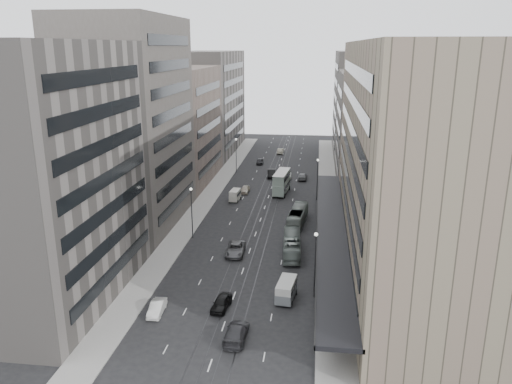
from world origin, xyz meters
The scene contains 30 objects.
ground centered at (0.00, 0.00, 0.00)m, with size 220.00×220.00×0.00m, color black.
sidewalk_right centered at (12.00, 37.50, 0.07)m, with size 4.00×125.00×0.15m, color gray.
sidewalk_left centered at (-12.00, 37.50, 0.07)m, with size 4.00×125.00×0.15m, color gray.
department_store centered at (21.45, 8.00, 14.95)m, with size 19.20×60.00×30.00m.
building_right_mid centered at (21.50, 52.00, 12.00)m, with size 15.00×28.00×24.00m, color #4C4641.
building_right_far centered at (21.50, 82.00, 14.00)m, with size 15.00×32.00×28.00m, color slate.
building_left_a centered at (-21.50, -8.00, 15.00)m, with size 15.00×28.00×30.00m, color slate.
building_left_b centered at (-21.50, 19.00, 17.00)m, with size 15.00×26.00×34.00m, color #4C4641.
building_left_c centered at (-21.50, 46.00, 12.50)m, with size 15.00×28.00×25.00m, color #6D5E55.
building_left_d centered at (-21.50, 79.00, 14.00)m, with size 15.00×38.00×28.00m, color slate.
lamp_right_near centered at (9.70, -5.00, 5.20)m, with size 0.44×0.44×8.32m.
lamp_right_far centered at (9.70, 35.00, 5.20)m, with size 0.44×0.44×8.32m.
lamp_left_near centered at (-9.70, 12.00, 5.20)m, with size 0.44×0.44×8.32m.
lamp_left_far centered at (-9.70, 55.00, 5.20)m, with size 0.44×0.44×8.32m.
bus_near centered at (6.30, 7.71, 1.44)m, with size 2.42×10.34×2.88m, color slate.
bus_far centered at (6.55, 20.79, 1.40)m, with size 2.36×10.09×2.81m, color gray.
double_decker centered at (2.43, 38.67, 2.49)m, with size 3.29×8.63×4.61m.
vw_microbus centered at (6.39, -6.18, 1.37)m, with size 2.53×4.75×2.46m.
panel_van centered at (-6.23, 32.33, 1.24)m, with size 2.02×3.71×2.26m.
sedan_0 centered at (-0.96, -9.24, 0.73)m, with size 1.73×4.30×1.47m, color black.
sedan_1 centered at (-8.04, -11.22, 0.68)m, with size 1.45×4.15×1.37m, color silver.
sedan_2 centered at (-1.92, 6.58, 0.79)m, with size 2.61×5.65×1.57m, color #555557.
sedan_3 centered at (1.77, -15.30, 0.78)m, with size 2.19×5.39×1.57m, color #28282A.
sedan_4 centered at (-5.11, 38.22, 0.72)m, with size 1.70×4.23×1.44m, color #B5AA96.
sedan_5 centered at (-0.93, 51.87, 0.86)m, with size 1.82×5.22×1.72m, color black.
sedan_6 centered at (2.64, 51.70, 0.68)m, with size 2.25×4.88×1.36m, color white.
sedan_7 centered at (6.35, 50.44, 0.71)m, with size 1.99×4.90×1.42m, color #58595B.
sedan_8 centered at (-5.13, 64.79, 0.71)m, with size 1.67×4.15×1.41m, color #232325.
sedan_9 centered at (-0.80, 78.48, 0.76)m, with size 1.61×4.60×1.52m, color #A29B87.
pedestrian centered at (10.20, -11.95, 1.18)m, with size 0.75×0.49×2.06m, color black.
Camera 1 is at (9.48, -60.20, 29.36)m, focal length 35.00 mm.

